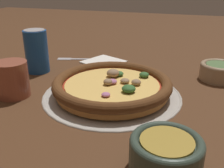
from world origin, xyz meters
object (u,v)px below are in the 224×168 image
Objects in this scene: pizza_tray at (112,94)px; beverage_can at (37,51)px; pizza at (112,85)px; bowl_far at (219,71)px; fork at (82,59)px; napkin at (104,61)px; drinking_cup at (12,79)px; bowl_near at (166,153)px.

beverage_can is (0.09, 0.26, 0.06)m from pizza_tray.
bowl_far is (0.19, -0.24, 0.00)m from pizza.
beverage_can reaches higher than bowl_far.
pizza is 2.74× the size of bowl_far.
fork is (0.05, 0.43, -0.02)m from bowl_far.
fork is at bearing 83.69° from napkin.
pizza is 2.26× the size of beverage_can.
fork is at bearing 82.88° from bowl_far.
fork is at bearing -25.18° from beverage_can.
pizza is at bearing -109.06° from beverage_can.
pizza_tray is 1.17× the size of pizza.
bowl_far is 1.22× the size of drinking_cup.
bowl_near reaches higher than pizza.
fork is 1.50× the size of beverage_can.
fork is at bearing -5.35° from drinking_cup.
bowl_far is 0.82× the size of beverage_can.
pizza_tray is at bearing 34.70° from bowl_near.
beverage_can is at bearing 14.10° from drinking_cup.
beverage_can is at bearing 70.85° from pizza_tray.
drinking_cup is at bearing 68.31° from bowl_near.
beverage_can is (0.31, 0.41, 0.03)m from bowl_near.
beverage_can is (0.09, 0.26, 0.04)m from pizza.
pizza_tray is 0.28m from beverage_can.
pizza is 2.67× the size of bowl_near.
beverage_can reaches higher than pizza_tray.
bowl_near is 1.03× the size of bowl_far.
bowl_near is at bearing -150.21° from napkin.
drinking_cup is at bearing 160.07° from napkin.
bowl_near is 0.53m from napkin.
bowl_far is 0.55× the size of fork.
bowl_near is (-0.22, -0.15, 0.03)m from pizza_tray.
pizza is 3.36× the size of drinking_cup.
pizza_tray is 3.93× the size of drinking_cup.
pizza_tray reaches higher than fork.
pizza_tray is at bearing -109.15° from beverage_can.
pizza_tray is at bearing 111.54° from fork.
bowl_far reaches higher than pizza_tray.
bowl_near is 0.40m from drinking_cup.
bowl_near reaches higher than napkin.
pizza is 0.23m from drinking_cup.
bowl_far is 0.53m from drinking_cup.
fork is (0.24, 0.19, -0.00)m from pizza_tray.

